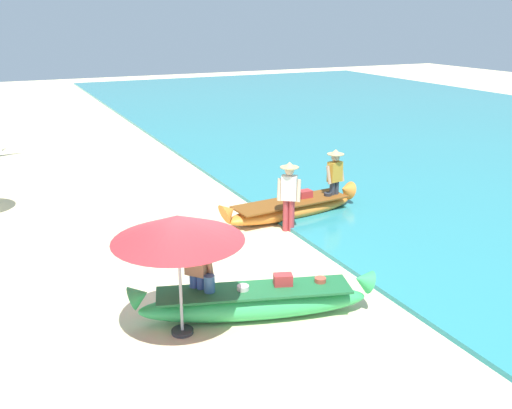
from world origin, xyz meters
The scene contains 8 objects.
ground_plane centered at (0.00, 0.00, 0.00)m, with size 80.00×80.00×0.00m, color beige.
sea centered at (14.90, 8.00, 0.05)m, with size 24.00×56.00×0.10m, color teal.
boat_green_foreground centered at (0.39, -1.08, 0.30)m, with size 4.15×1.77×0.83m.
boat_orange_midground centered at (3.38, 3.14, 0.26)m, with size 4.01×1.18×0.76m.
person_vendor_hatted centered at (2.89, 2.34, 0.98)m, with size 0.56×0.48×1.70m.
person_tourist_customer centered at (-0.45, -0.61, 0.92)m, with size 0.52×0.55×1.63m.
person_vendor_assistant centered at (4.68, 3.17, 0.96)m, with size 0.58×0.44×1.66m.
patio_umbrella_large centered at (-0.88, -1.04, 1.82)m, with size 2.07×2.07×2.03m.
Camera 1 is at (-3.31, -9.03, 4.94)m, focal length 40.49 mm.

